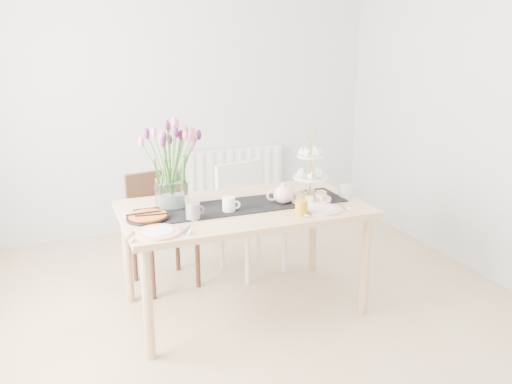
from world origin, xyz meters
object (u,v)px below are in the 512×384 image
object	(u,v)px
mug_grey	(193,211)
cream_jug	(346,191)
plate_left	(159,232)
teapot	(283,194)
plate_right	(323,209)
radiator	(225,179)
chair_white	(247,209)
cake_stand	(310,183)
mug_orange	(301,207)
mug_white	(229,204)
tulip_vase	(169,153)
chair_brown	(160,220)
tart_tin	(148,217)
dining_table	(243,217)

from	to	relation	value
mug_grey	cream_jug	bearing A→B (deg)	-9.90
plate_left	teapot	bearing A→B (deg)	14.77
plate_right	radiator	bearing A→B (deg)	89.94
radiator	plate_right	size ratio (longest dim) A/B	4.90
chair_white	cake_stand	xyz separation A→B (m)	(0.20, -0.69, 0.37)
mug_grey	mug_orange	bearing A→B (deg)	-26.85
chair_white	mug_white	xyz separation A→B (m)	(-0.39, -0.71, 0.30)
tulip_vase	cream_jug	distance (m)	1.25
chair_brown	teapot	distance (m)	1.05
chair_white	cake_stand	world-z (taller)	cake_stand
cake_stand	cream_jug	bearing A→B (deg)	-3.59
mug_white	plate_left	bearing A→B (deg)	-126.32
teapot	cream_jug	xyz separation A→B (m)	(0.47, -0.02, -0.02)
mug_orange	tulip_vase	bearing A→B (deg)	90.54
teapot	plate_right	bearing A→B (deg)	-39.90
tart_tin	radiator	bearing A→B (deg)	58.59
mug_white	mug_orange	bearing A→B (deg)	1.78
cake_stand	plate_left	world-z (taller)	cake_stand
chair_brown	tulip_vase	bearing A→B (deg)	-102.20
radiator	tart_tin	xyz separation A→B (m)	(-1.09, -1.79, 0.32)
dining_table	radiator	bearing A→B (deg)	75.53
radiator	mug_orange	world-z (taller)	mug_orange
teapot	mug_grey	bearing A→B (deg)	-164.19
dining_table	chair_white	distance (m)	0.71
dining_table	mug_grey	size ratio (longest dim) A/B	15.45
tart_tin	plate_left	world-z (taller)	tart_tin
mug_grey	mug_orange	world-z (taller)	mug_grey
plate_left	cake_stand	bearing A→B (deg)	12.24
cream_jug	teapot	bearing A→B (deg)	164.33
chair_brown	mug_grey	world-z (taller)	mug_grey
radiator	cake_stand	xyz separation A→B (m)	(0.01, -1.81, 0.42)
radiator	mug_orange	distance (m)	2.09
chair_brown	teapot	world-z (taller)	teapot
dining_table	cream_jug	bearing A→B (deg)	-5.81
radiator	dining_table	bearing A→B (deg)	-104.47
cake_stand	cream_jug	size ratio (longest dim) A/B	4.91
cream_jug	plate_left	world-z (taller)	cream_jug
chair_white	cream_jug	world-z (taller)	chair_white
chair_brown	mug_white	size ratio (longest dim) A/B	8.51
cream_jug	plate_right	distance (m)	0.35
cake_stand	teapot	xyz separation A→B (m)	(-0.20, -0.00, -0.06)
cake_stand	mug_white	world-z (taller)	cake_stand
cake_stand	mug_white	distance (m)	0.60
tulip_vase	cream_jug	world-z (taller)	tulip_vase
chair_brown	plate_left	bearing A→B (deg)	-112.55
teapot	tart_tin	distance (m)	0.91
mug_grey	plate_left	world-z (taller)	mug_grey
chair_white	mug_white	size ratio (longest dim) A/B	8.62
mug_grey	tart_tin	bearing A→B (deg)	145.83
dining_table	chair_white	bearing A→B (deg)	67.40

